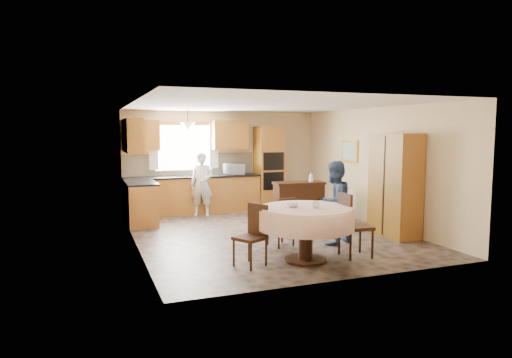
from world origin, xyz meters
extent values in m
cube|color=brown|center=(0.00, 0.00, 0.00)|extent=(5.00, 6.00, 0.01)
cube|color=white|center=(0.00, 0.00, 2.50)|extent=(5.00, 6.00, 0.01)
cube|color=#D8BB8A|center=(0.00, 3.00, 1.25)|extent=(5.00, 0.02, 2.50)
cube|color=#D8BB8A|center=(0.00, -3.00, 1.25)|extent=(5.00, 0.02, 2.50)
cube|color=#D8BB8A|center=(-2.50, 0.00, 1.25)|extent=(0.02, 6.00, 2.50)
cube|color=#D8BB8A|center=(2.50, 0.00, 1.25)|extent=(0.02, 6.00, 2.50)
cube|color=white|center=(-1.00, 2.98, 1.60)|extent=(1.40, 0.03, 1.10)
cube|color=white|center=(-1.75, 2.93, 1.65)|extent=(0.22, 0.02, 1.15)
cube|color=white|center=(-0.25, 2.93, 1.65)|extent=(0.22, 0.02, 1.15)
cube|color=#C46C34|center=(-0.85, 2.70, 0.44)|extent=(3.30, 0.60, 0.88)
cube|color=black|center=(-0.85, 2.70, 0.90)|extent=(3.30, 0.64, 0.04)
cube|color=#C46C34|center=(-2.20, 1.80, 0.44)|extent=(0.60, 1.20, 0.88)
cube|color=black|center=(-2.20, 1.80, 0.90)|extent=(0.64, 1.20, 0.04)
cube|color=#C8B58D|center=(-0.85, 2.99, 1.18)|extent=(3.30, 0.02, 0.55)
cube|color=#B1692C|center=(-2.05, 2.83, 1.91)|extent=(0.85, 0.33, 0.72)
cube|color=#B1692C|center=(0.15, 2.83, 1.91)|extent=(0.90, 0.33, 0.72)
cube|color=#B1692C|center=(-2.33, 1.80, 1.91)|extent=(0.33, 1.20, 0.72)
cube|color=#C46C34|center=(1.15, 2.69, 1.06)|extent=(0.66, 0.62, 2.12)
cube|color=black|center=(1.15, 2.38, 1.25)|extent=(0.56, 0.01, 0.45)
cube|color=black|center=(1.15, 2.38, 0.75)|extent=(0.56, 0.01, 0.45)
cone|color=beige|center=(-1.00, 2.50, 2.12)|extent=(0.36, 0.36, 0.18)
cube|color=#391E0F|center=(1.19, 1.01, 0.41)|extent=(1.17, 0.55, 0.81)
cube|color=black|center=(1.72, 0.59, 0.25)|extent=(0.39, 0.29, 0.50)
cube|color=#C46C34|center=(2.22, -1.05, 0.98)|extent=(0.51, 1.03, 1.96)
cylinder|color=#391E0F|center=(-0.16, -2.01, 0.39)|extent=(0.22, 0.22, 0.78)
cylinder|color=#391E0F|center=(-0.16, -2.01, 0.02)|extent=(0.65, 0.65, 0.04)
cylinder|color=beige|center=(-0.16, -2.01, 0.82)|extent=(1.42, 1.42, 0.05)
cylinder|color=beige|center=(-0.16, -2.01, 0.66)|extent=(1.48, 1.48, 0.31)
cube|color=#391E0F|center=(-1.05, -1.95, 0.43)|extent=(0.54, 0.54, 0.05)
cube|color=#391E0F|center=(-0.89, -1.87, 0.68)|extent=(0.21, 0.35, 0.47)
cylinder|color=#391E0F|center=(-1.22, -2.13, 0.20)|extent=(0.03, 0.03, 0.41)
cylinder|color=#391E0F|center=(-0.88, -2.13, 0.20)|extent=(0.03, 0.03, 0.41)
cylinder|color=#391E0F|center=(-1.22, -1.78, 0.20)|extent=(0.03, 0.03, 0.41)
cylinder|color=#391E0F|center=(-0.88, -1.78, 0.20)|extent=(0.03, 0.03, 0.41)
cube|color=#391E0F|center=(-0.13, -1.00, 0.40)|extent=(0.45, 0.45, 0.04)
cube|color=#391E0F|center=(-0.09, -1.16, 0.64)|extent=(0.36, 0.12, 0.45)
cylinder|color=#391E0F|center=(-0.29, -1.16, 0.19)|extent=(0.03, 0.03, 0.38)
cylinder|color=#391E0F|center=(0.03, -1.16, 0.19)|extent=(0.03, 0.03, 0.38)
cylinder|color=#391E0F|center=(-0.29, -0.83, 0.19)|extent=(0.03, 0.03, 0.38)
cylinder|color=#391E0F|center=(0.03, -0.83, 0.19)|extent=(0.03, 0.03, 0.38)
cube|color=#391E0F|center=(0.71, -2.06, 0.48)|extent=(0.48, 0.48, 0.05)
cube|color=#391E0F|center=(0.51, -2.04, 0.77)|extent=(0.07, 0.43, 0.53)
cylinder|color=#391E0F|center=(0.52, -2.25, 0.23)|extent=(0.04, 0.04, 0.46)
cylinder|color=#391E0F|center=(0.90, -2.25, 0.23)|extent=(0.04, 0.04, 0.46)
cylinder|color=#391E0F|center=(0.52, -1.86, 0.23)|extent=(0.04, 0.04, 0.46)
cylinder|color=#391E0F|center=(0.90, -1.86, 0.23)|extent=(0.04, 0.04, 0.46)
cube|color=gold|center=(2.47, 0.95, 1.54)|extent=(0.05, 0.61, 0.50)
cube|color=silver|center=(2.44, 0.95, 1.54)|extent=(0.01, 0.50, 0.40)
imported|color=silver|center=(0.18, 2.65, 1.06)|extent=(0.52, 0.37, 0.27)
imported|color=silver|center=(-0.73, 2.30, 0.75)|extent=(0.64, 0.53, 1.51)
imported|color=#354A73|center=(0.80, -1.22, 0.74)|extent=(0.89, 0.80, 1.49)
imported|color=#B2B2B2|center=(1.01, 1.01, 0.84)|extent=(0.28, 0.28, 0.05)
imported|color=silver|center=(1.50, 1.01, 0.95)|extent=(0.12, 0.12, 0.28)
imported|color=#B2B2B2|center=(-0.05, -2.13, 0.89)|extent=(0.15, 0.15, 0.09)
imported|color=#B2B2B2|center=(-0.34, -1.92, 0.87)|extent=(0.18, 0.18, 0.05)
camera|label=1|loc=(-3.30, -8.19, 2.00)|focal=32.00mm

